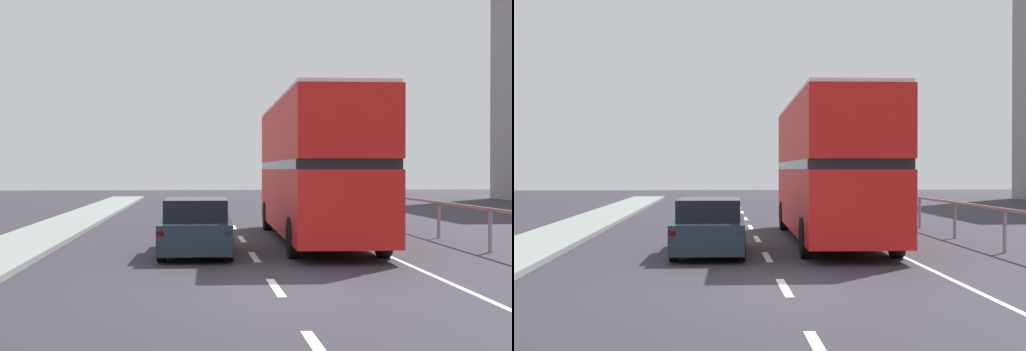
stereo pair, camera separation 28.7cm
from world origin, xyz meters
TOP-DOWN VIEW (x-y plane):
  - ground_plane at (0.00, 0.00)m, footprint 73.64×120.00m
  - lane_paint_markings at (2.13, 8.28)m, footprint 3.49×46.00m
  - bridge_side_railing at (6.16, 9.00)m, footprint 0.10×42.00m
  - double_decker_bus_red at (2.13, 8.35)m, footprint 2.71×10.95m
  - hatchback_car_near at (-1.41, 5.49)m, footprint 1.87×4.34m

SIDE VIEW (x-z plane):
  - ground_plane at x=0.00m, z-range -0.10..0.00m
  - lane_paint_markings at x=2.13m, z-range 0.00..0.01m
  - hatchback_car_near at x=-1.41m, z-range -0.03..1.39m
  - bridge_side_railing at x=6.16m, z-range 0.36..1.52m
  - double_decker_bus_red at x=2.13m, z-range 0.15..4.34m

